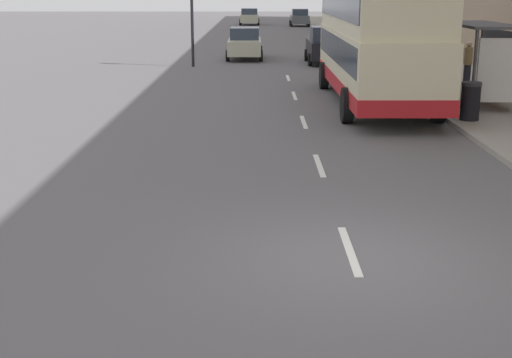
{
  "coord_description": "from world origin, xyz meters",
  "views": [
    {
      "loc": [
        -1.35,
        -9.34,
        3.67
      ],
      "look_at": [
        -1.31,
        20.66,
        -4.38
      ],
      "focal_mm": 50.0,
      "sensor_mm": 36.0,
      "label": 1
    }
  ],
  "objects_px": {
    "car_2": "(248,17)",
    "pedestrian_3": "(489,73)",
    "bus_shelter": "(487,49)",
    "double_decker_bus_near": "(375,33)",
    "pedestrian_2": "(421,63)",
    "car_3": "(325,45)",
    "litter_bin": "(469,101)",
    "car_1": "(299,18)",
    "pedestrian_1": "(467,63)",
    "pedestrian_at_shelter": "(445,71)",
    "car_0": "(244,43)"
  },
  "relations": [
    {
      "from": "car_1",
      "to": "car_2",
      "type": "bearing_deg",
      "value": 150.04
    },
    {
      "from": "car_1",
      "to": "pedestrian_2",
      "type": "height_order",
      "value": "pedestrian_2"
    },
    {
      "from": "car_1",
      "to": "car_2",
      "type": "relative_size",
      "value": 0.91
    },
    {
      "from": "pedestrian_2",
      "to": "litter_bin",
      "type": "bearing_deg",
      "value": -91.11
    },
    {
      "from": "pedestrian_1",
      "to": "car_2",
      "type": "bearing_deg",
      "value": 99.96
    },
    {
      "from": "bus_shelter",
      "to": "car_2",
      "type": "relative_size",
      "value": 1.0
    },
    {
      "from": "car_0",
      "to": "pedestrian_2",
      "type": "height_order",
      "value": "pedestrian_2"
    },
    {
      "from": "bus_shelter",
      "to": "double_decker_bus_near",
      "type": "bearing_deg",
      "value": 162.96
    },
    {
      "from": "pedestrian_1",
      "to": "pedestrian_2",
      "type": "distance_m",
      "value": 1.98
    },
    {
      "from": "car_2",
      "to": "pedestrian_3",
      "type": "distance_m",
      "value": 52.75
    },
    {
      "from": "pedestrian_at_shelter",
      "to": "pedestrian_3",
      "type": "xyz_separation_m",
      "value": [
        1.4,
        -0.16,
        -0.05
      ]
    },
    {
      "from": "car_1",
      "to": "car_2",
      "type": "distance_m",
      "value": 5.81
    },
    {
      "from": "car_1",
      "to": "pedestrian_2",
      "type": "distance_m",
      "value": 46.59
    },
    {
      "from": "double_decker_bus_near",
      "to": "pedestrian_3",
      "type": "bearing_deg",
      "value": 3.31
    },
    {
      "from": "pedestrian_2",
      "to": "litter_bin",
      "type": "xyz_separation_m",
      "value": [
        -0.13,
        -6.53,
        -0.37
      ]
    },
    {
      "from": "pedestrian_1",
      "to": "pedestrian_2",
      "type": "relative_size",
      "value": 0.93
    },
    {
      "from": "double_decker_bus_near",
      "to": "pedestrian_2",
      "type": "distance_m",
      "value": 3.81
    },
    {
      "from": "car_3",
      "to": "pedestrian_3",
      "type": "bearing_deg",
      "value": -72.14
    },
    {
      "from": "car_2",
      "to": "pedestrian_2",
      "type": "distance_m",
      "value": 49.91
    },
    {
      "from": "pedestrian_1",
      "to": "litter_bin",
      "type": "bearing_deg",
      "value": -105.33
    },
    {
      "from": "car_1",
      "to": "pedestrian_1",
      "type": "relative_size",
      "value": 2.35
    },
    {
      "from": "pedestrian_2",
      "to": "litter_bin",
      "type": "distance_m",
      "value": 6.54
    },
    {
      "from": "bus_shelter",
      "to": "pedestrian_at_shelter",
      "type": "distance_m",
      "value": 1.85
    },
    {
      "from": "car_1",
      "to": "pedestrian_2",
      "type": "xyz_separation_m",
      "value": [
        1.68,
        -46.56,
        0.2
      ]
    },
    {
      "from": "bus_shelter",
      "to": "pedestrian_3",
      "type": "bearing_deg",
      "value": 66.95
    },
    {
      "from": "double_decker_bus_near",
      "to": "pedestrian_2",
      "type": "relative_size",
      "value": 6.17
    },
    {
      "from": "car_0",
      "to": "pedestrian_1",
      "type": "distance_m",
      "value": 14.59
    },
    {
      "from": "car_1",
      "to": "litter_bin",
      "type": "xyz_separation_m",
      "value": [
        1.55,
        -53.09,
        -0.17
      ]
    },
    {
      "from": "pedestrian_at_shelter",
      "to": "car_0",
      "type": "bearing_deg",
      "value": 114.5
    },
    {
      "from": "car_2",
      "to": "pedestrian_at_shelter",
      "type": "distance_m",
      "value": 52.39
    },
    {
      "from": "pedestrian_at_shelter",
      "to": "litter_bin",
      "type": "relative_size",
      "value": 1.65
    },
    {
      "from": "bus_shelter",
      "to": "litter_bin",
      "type": "height_order",
      "value": "bus_shelter"
    },
    {
      "from": "car_1",
      "to": "car_3",
      "type": "xyz_separation_m",
      "value": [
        -0.83,
        -36.38,
        0.06
      ]
    },
    {
      "from": "car_1",
      "to": "pedestrian_3",
      "type": "relative_size",
      "value": 2.34
    },
    {
      "from": "pedestrian_at_shelter",
      "to": "litter_bin",
      "type": "height_order",
      "value": "pedestrian_at_shelter"
    },
    {
      "from": "car_0",
      "to": "litter_bin",
      "type": "bearing_deg",
      "value": 108.82
    },
    {
      "from": "car_3",
      "to": "pedestrian_at_shelter",
      "type": "bearing_deg",
      "value": -77.84
    },
    {
      "from": "pedestrian_1",
      "to": "litter_bin",
      "type": "distance_m",
      "value": 7.5
    },
    {
      "from": "car_2",
      "to": "pedestrian_1",
      "type": "bearing_deg",
      "value": 99.96
    },
    {
      "from": "car_3",
      "to": "pedestrian_2",
      "type": "bearing_deg",
      "value": -76.16
    },
    {
      "from": "pedestrian_2",
      "to": "double_decker_bus_near",
      "type": "bearing_deg",
      "value": -127.67
    },
    {
      "from": "bus_shelter",
      "to": "car_0",
      "type": "bearing_deg",
      "value": 115.2
    },
    {
      "from": "car_1",
      "to": "pedestrian_3",
      "type": "xyz_separation_m",
      "value": [
        3.3,
        -49.19,
        0.14
      ]
    },
    {
      "from": "car_2",
      "to": "pedestrian_2",
      "type": "height_order",
      "value": "pedestrian_2"
    },
    {
      "from": "car_0",
      "to": "pedestrian_1",
      "type": "relative_size",
      "value": 2.67
    },
    {
      "from": "car_3",
      "to": "litter_bin",
      "type": "xyz_separation_m",
      "value": [
        2.38,
        -16.71,
        -0.23
      ]
    },
    {
      "from": "car_0",
      "to": "pedestrian_2",
      "type": "xyz_separation_m",
      "value": [
        6.64,
        -12.56,
        0.21
      ]
    },
    {
      "from": "bus_shelter",
      "to": "car_3",
      "type": "relative_size",
      "value": 0.99
    },
    {
      "from": "pedestrian_2",
      "to": "pedestrian_3",
      "type": "distance_m",
      "value": 3.09
    },
    {
      "from": "car_1",
      "to": "pedestrian_1",
      "type": "distance_m",
      "value": 46.0
    }
  ]
}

